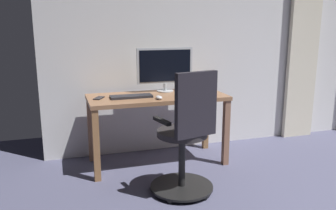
{
  "coord_description": "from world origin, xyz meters",
  "views": [
    {
      "loc": [
        2.52,
        1.16,
        1.45
      ],
      "look_at": [
        1.63,
        -1.68,
        0.77
      ],
      "focal_mm": 37.73,
      "sensor_mm": 36.0,
      "label": 1
    }
  ],
  "objects": [
    {
      "name": "back_room_partition",
      "position": [
        0.0,
        -2.73,
        1.28
      ],
      "size": [
        5.45,
        0.1,
        2.56
      ],
      "primitive_type": "cube",
      "color": "silver",
      "rests_on": "ground"
    },
    {
      "name": "curtain_right_panel",
      "position": [
        -0.47,
        -2.62,
        1.17
      ],
      "size": [
        0.42,
        0.06,
        2.35
      ],
      "primitive_type": "cube",
      "color": "beige",
      "rests_on": "ground"
    },
    {
      "name": "desk",
      "position": [
        1.56,
        -2.28,
        0.63
      ],
      "size": [
        1.41,
        0.61,
        0.74
      ],
      "color": "#8F6343",
      "rests_on": "ground"
    },
    {
      "name": "office_chair",
      "position": [
        1.52,
        -1.51,
        0.51
      ],
      "size": [
        0.56,
        0.56,
        1.09
      ],
      "rotation": [
        0.0,
        0.0,
        3.37
      ],
      "color": "black",
      "rests_on": "ground"
    },
    {
      "name": "computer_monitor",
      "position": [
        1.41,
        -2.46,
        1.0
      ],
      "size": [
        0.62,
        0.18,
        0.47
      ],
      "color": "#B7BCC1",
      "rests_on": "desk"
    },
    {
      "name": "computer_keyboard",
      "position": [
        1.83,
        -2.24,
        0.75
      ],
      "size": [
        0.42,
        0.15,
        0.02
      ],
      "primitive_type": "cube",
      "color": "#232328",
      "rests_on": "desk"
    },
    {
      "name": "laptop",
      "position": [
        1.14,
        -2.24,
        0.79
      ],
      "size": [
        0.35,
        0.38,
        0.15
      ],
      "rotation": [
        0.0,
        0.0,
        -0.26
      ],
      "color": "#333338",
      "rests_on": "desk"
    },
    {
      "name": "computer_mouse",
      "position": [
        1.59,
        -2.08,
        0.75
      ],
      "size": [
        0.06,
        0.1,
        0.04
      ],
      "primitive_type": "ellipsoid",
      "color": "silver",
      "rests_on": "desk"
    },
    {
      "name": "cell_phone_face_up",
      "position": [
        2.15,
        -2.3,
        0.74
      ],
      "size": [
        0.13,
        0.16,
        0.01
      ],
      "primitive_type": "cube",
      "rotation": [
        0.0,
        0.0,
        -0.51
      ],
      "color": "black",
      "rests_on": "desk"
    }
  ]
}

